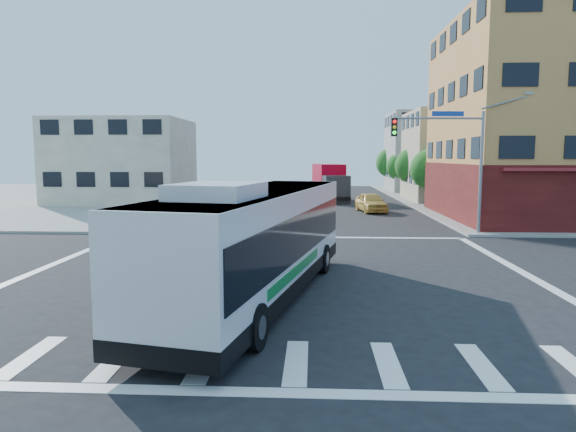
{
  "coord_description": "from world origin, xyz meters",
  "views": [
    {
      "loc": [
        1.36,
        -18.8,
        4.49
      ],
      "look_at": [
        0.2,
        4.32,
        1.79
      ],
      "focal_mm": 32.0,
      "sensor_mm": 36.0,
      "label": 1
    }
  ],
  "objects": [
    {
      "name": "street_tree_b",
      "position": [
        11.9,
        35.92,
        3.75
      ],
      "size": [
        3.8,
        3.8,
        5.79
      ],
      "color": "#331F12",
      "rests_on": "ground"
    },
    {
      "name": "signal_mast_ne",
      "position": [
        9.08,
        10.62,
        4.98
      ],
      "size": [
        7.91,
        1.13,
        8.07
      ],
      "color": "gray",
      "rests_on": "ground"
    },
    {
      "name": "box_truck",
      "position": [
        3.02,
        33.33,
        1.79
      ],
      "size": [
        3.67,
        8.48,
        3.69
      ],
      "rotation": [
        0.0,
        0.0,
        0.16
      ],
      "color": "#26272B",
      "rests_on": "ground"
    },
    {
      "name": "street_tree_c",
      "position": [
        11.9,
        43.92,
        3.46
      ],
      "size": [
        3.4,
        3.4,
        5.29
      ],
      "color": "#331F12",
      "rests_on": "ground"
    },
    {
      "name": "street_tree_a",
      "position": [
        11.9,
        27.92,
        3.59
      ],
      "size": [
        3.6,
        3.6,
        5.53
      ],
      "color": "#331F12",
      "rests_on": "ground"
    },
    {
      "name": "street_tree_d",
      "position": [
        11.9,
        51.92,
        3.88
      ],
      "size": [
        4.0,
        4.0,
        6.03
      ],
      "color": "#331F12",
      "rests_on": "ground"
    },
    {
      "name": "building_east_near",
      "position": [
        16.98,
        33.98,
        4.51
      ],
      "size": [
        12.06,
        10.06,
        9.0
      ],
      "color": "tan",
      "rests_on": "ground"
    },
    {
      "name": "building_west",
      "position": [
        -17.02,
        29.98,
        4.01
      ],
      "size": [
        12.06,
        10.06,
        8.0
      ],
      "color": "beige",
      "rests_on": "ground"
    },
    {
      "name": "building_east_far",
      "position": [
        16.98,
        47.98,
        5.01
      ],
      "size": [
        12.06,
        10.06,
        10.0
      ],
      "color": "#999994",
      "rests_on": "ground"
    },
    {
      "name": "ground",
      "position": [
        0.0,
        0.0,
        0.0
      ],
      "size": [
        120.0,
        120.0,
        0.0
      ],
      "primitive_type": "plane",
      "color": "black",
      "rests_on": "ground"
    },
    {
      "name": "transit_bus",
      "position": [
        -0.37,
        -3.07,
        1.87
      ],
      "size": [
        5.38,
        13.22,
        3.83
      ],
      "rotation": [
        0.0,
        0.0,
        -0.21
      ],
      "color": "black",
      "rests_on": "ground"
    },
    {
      "name": "parked_car",
      "position": [
        6.02,
        22.98,
        0.79
      ],
      "size": [
        2.57,
        4.86,
        1.57
      ],
      "primitive_type": "imported",
      "rotation": [
        0.0,
        0.0,
        0.16
      ],
      "color": "gold",
      "rests_on": "ground"
    }
  ]
}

